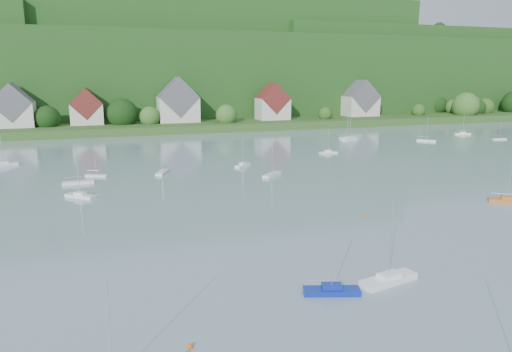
# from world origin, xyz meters

# --- Properties ---
(far_shore_strip) EXTENTS (600.00, 60.00, 3.00)m
(far_shore_strip) POSITION_xyz_m (0.00, 200.00, 1.50)
(far_shore_strip) COLOR #2E541F
(far_shore_strip) RESTS_ON ground
(forested_ridge) EXTENTS (620.00, 181.22, 69.89)m
(forested_ridge) POSITION_xyz_m (0.39, 268.57, 22.89)
(forested_ridge) COLOR #174516
(forested_ridge) RESTS_ON ground
(village_building_0) EXTENTS (14.00, 10.40, 16.00)m
(village_building_0) POSITION_xyz_m (-55.00, 187.00, 9.51)
(village_building_0) COLOR beige
(village_building_0) RESTS_ON far_shore_strip
(village_building_1) EXTENTS (12.00, 9.36, 14.00)m
(village_building_1) POSITION_xyz_m (-30.00, 189.00, 8.75)
(village_building_1) COLOR beige
(village_building_1) RESTS_ON far_shore_strip
(village_building_2) EXTENTS (16.00, 11.44, 18.00)m
(village_building_2) POSITION_xyz_m (5.00, 188.00, 10.27)
(village_building_2) COLOR beige
(village_building_2) RESTS_ON far_shore_strip
(village_building_3) EXTENTS (13.00, 10.40, 15.50)m
(village_building_3) POSITION_xyz_m (45.00, 186.00, 9.43)
(village_building_3) COLOR beige
(village_building_3) RESTS_ON far_shore_strip
(village_building_4) EXTENTS (15.00, 10.40, 16.50)m
(village_building_4) POSITION_xyz_m (90.00, 190.00, 9.59)
(village_building_4) COLOR beige
(village_building_4) RESTS_ON far_shore_strip
(near_sailboat_1) EXTENTS (5.93, 3.21, 7.71)m
(near_sailboat_1) POSITION_xyz_m (-3.33, 36.68, 0.43)
(near_sailboat_1) COLOR #0F259A
(near_sailboat_1) RESTS_ON ground
(near_sailboat_3) EXTENTS (7.10, 3.36, 9.24)m
(near_sailboat_3) POSITION_xyz_m (3.64, 37.08, 0.47)
(near_sailboat_3) COLOR white
(near_sailboat_3) RESTS_ON ground
(near_sailboat_5) EXTENTS (5.92, 4.85, 8.16)m
(near_sailboat_5) POSITION_xyz_m (41.68, 58.22, 0.44)
(near_sailboat_5) COLOR #C36D23
(near_sailboat_5) RESTS_ON ground
(mooring_buoy_3) EXTENTS (0.49, 0.49, 0.49)m
(mooring_buoy_3) POSITION_xyz_m (13.24, 58.06, 0.00)
(mooring_buoy_3) COLOR #EB5811
(mooring_buoy_3) RESTS_ON ground
(mooring_buoy_5) EXTENTS (0.49, 0.49, 0.49)m
(mooring_buoy_5) POSITION_xyz_m (-18.67, 31.65, 0.00)
(mooring_buoy_5) COLOR #EB5811
(mooring_buoy_5) RESTS_ON ground
(far_sailboat_cluster) EXTENTS (188.09, 64.33, 8.71)m
(far_sailboat_cluster) POSITION_xyz_m (4.56, 115.66, 0.37)
(far_sailboat_cluster) COLOR white
(far_sailboat_cluster) RESTS_ON ground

